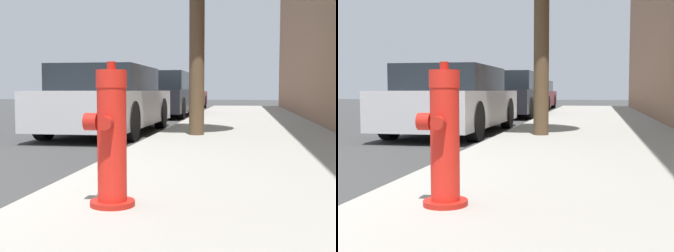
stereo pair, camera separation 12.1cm
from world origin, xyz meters
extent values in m
cube|color=#99968E|center=(3.72, 0.00, 0.06)|extent=(3.13, 40.00, 0.11)
cylinder|color=red|center=(2.84, -0.30, 0.13)|extent=(0.29, 0.29, 0.04)
cylinder|color=red|center=(2.84, -0.30, 0.52)|extent=(0.19, 0.19, 0.73)
cylinder|color=red|center=(2.84, -0.30, 0.94)|extent=(0.20, 0.20, 0.11)
cylinder|color=red|center=(2.84, -0.30, 1.02)|extent=(0.06, 0.06, 0.05)
cylinder|color=red|center=(2.84, -0.43, 0.66)|extent=(0.08, 0.07, 0.08)
cylinder|color=red|center=(2.84, -0.17, 0.66)|extent=(0.08, 0.07, 0.08)
cylinder|color=red|center=(2.71, -0.30, 0.66)|extent=(0.08, 0.11, 0.11)
cube|color=#B7B7BC|center=(1.01, 5.86, 0.52)|extent=(1.71, 4.59, 0.67)
cube|color=black|center=(1.01, 5.68, 1.10)|extent=(1.57, 2.52, 0.48)
cylinder|color=black|center=(0.24, 7.29, 0.34)|extent=(0.20, 0.69, 0.69)
cylinder|color=black|center=(1.79, 7.29, 0.34)|extent=(0.20, 0.69, 0.69)
cylinder|color=black|center=(0.24, 4.44, 0.34)|extent=(0.20, 0.69, 0.69)
cylinder|color=black|center=(1.79, 4.44, 0.34)|extent=(0.20, 0.69, 0.69)
cube|color=black|center=(1.04, 12.02, 0.54)|extent=(1.68, 4.50, 0.71)
cube|color=black|center=(1.04, 11.84, 1.18)|extent=(1.55, 2.47, 0.57)
cylinder|color=black|center=(0.28, 13.41, 0.33)|extent=(0.20, 0.67, 0.67)
cylinder|color=black|center=(1.80, 13.41, 0.33)|extent=(0.20, 0.67, 0.67)
cylinder|color=black|center=(0.28, 10.63, 0.33)|extent=(0.20, 0.67, 0.67)
cylinder|color=black|center=(1.80, 10.63, 0.33)|extent=(0.20, 0.67, 0.67)
cube|color=maroon|center=(0.94, 18.16, 0.50)|extent=(1.71, 4.57, 0.65)
cube|color=black|center=(0.94, 17.98, 1.06)|extent=(1.57, 2.51, 0.48)
cylinder|color=black|center=(0.16, 19.58, 0.32)|extent=(0.20, 0.64, 0.64)
cylinder|color=black|center=(1.71, 19.58, 0.32)|extent=(0.20, 0.64, 0.64)
cylinder|color=black|center=(0.16, 16.75, 0.32)|extent=(0.20, 0.64, 0.64)
cylinder|color=black|center=(1.71, 16.75, 0.32)|extent=(0.20, 0.64, 0.64)
cylinder|color=brown|center=(2.88, 4.67, 1.69)|extent=(0.26, 0.26, 3.16)
camera|label=1|loc=(3.69, -3.20, 0.86)|focal=50.00mm
camera|label=2|loc=(3.81, -3.18, 0.86)|focal=50.00mm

